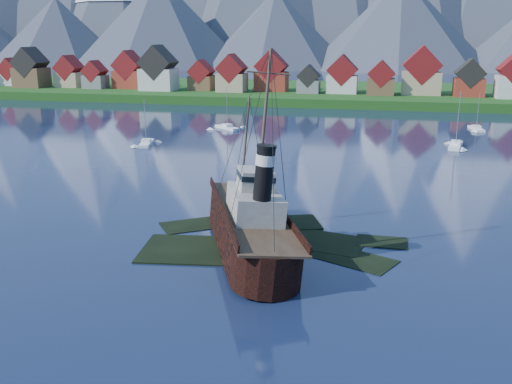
% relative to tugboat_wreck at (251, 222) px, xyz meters
% --- Properties ---
extents(ground, '(1400.00, 1400.00, 0.00)m').
position_rel_tugboat_wreck_xyz_m(ground, '(-0.10, -0.36, -3.01)').
color(ground, '#15203D').
rests_on(ground, ground).
extents(shoal, '(31.71, 21.24, 1.14)m').
position_rel_tugboat_wreck_xyz_m(shoal, '(1.67, 1.80, -3.36)').
color(shoal, black).
rests_on(shoal, ground).
extents(shore_bank, '(600.00, 80.00, 3.20)m').
position_rel_tugboat_wreck_xyz_m(shore_bank, '(-0.10, 169.64, -3.01)').
color(shore_bank, '#164212').
rests_on(shore_bank, ground).
extents(seawall, '(600.00, 2.50, 2.00)m').
position_rel_tugboat_wreck_xyz_m(seawall, '(-0.10, 131.64, -3.01)').
color(seawall, '#3F3D38').
rests_on(seawall, ground).
extents(town, '(250.96, 16.69, 17.30)m').
position_rel_tugboat_wreck_xyz_m(town, '(-33.22, 151.83, 5.98)').
color(town, maroon).
rests_on(town, ground).
extents(tugboat_wreck, '(7.01, 30.22, 23.95)m').
position_rel_tugboat_wreck_xyz_m(tugboat_wreck, '(0.00, 0.00, 0.00)').
color(tugboat_wreck, black).
rests_on(tugboat_wreck, ground).
extents(sailboat_a, '(4.30, 9.00, 10.66)m').
position_rel_tugboat_wreck_xyz_m(sailboat_a, '(-37.67, 56.51, -2.77)').
color(sailboat_a, white).
rests_on(sailboat_a, ground).
extents(sailboat_c, '(7.98, 7.36, 11.21)m').
position_rel_tugboat_wreck_xyz_m(sailboat_c, '(-25.94, 81.81, -2.76)').
color(sailboat_c, white).
rests_on(sailboat_c, ground).
extents(sailboat_d, '(4.00, 9.50, 12.60)m').
position_rel_tugboat_wreck_xyz_m(sailboat_d, '(29.71, 68.78, -2.72)').
color(sailboat_d, white).
rests_on(sailboat_d, ground).
extents(sailboat_e, '(3.39, 8.83, 9.99)m').
position_rel_tugboat_wreck_xyz_m(sailboat_e, '(37.44, 94.74, -2.79)').
color(sailboat_e, white).
rests_on(sailboat_e, ground).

